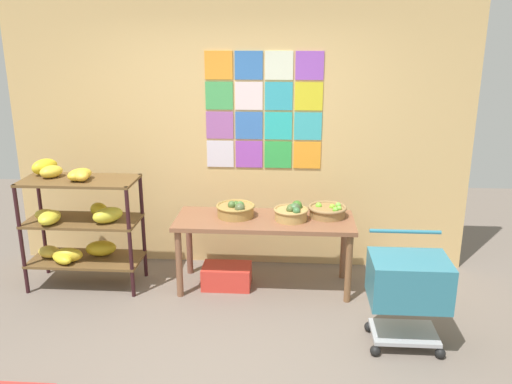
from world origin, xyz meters
The scene contains 9 objects.
ground centered at (0.00, 0.00, 0.00)m, with size 9.58×9.58×0.00m, color #6E6257.
back_wall_with_art centered at (0.00, 1.82, 1.50)m, with size 4.56×0.07×3.00m.
banana_shelf_unit centered at (-1.44, 1.16, 0.67)m, with size 1.04×0.56×1.20m.
display_table centered at (0.30, 1.24, 0.60)m, with size 1.64×0.61×0.68m.
fruit_basket_back_left centered at (0.03, 1.28, 0.75)m, with size 0.36×0.36×0.16m.
fruit_basket_right centered at (0.55, 1.23, 0.76)m, with size 0.32×0.32×0.17m.
fruit_basket_left centered at (0.88, 1.34, 0.74)m, with size 0.36×0.36×0.13m.
produce_crate_under_table centered at (-0.06, 1.21, 0.11)m, with size 0.46×0.29×0.21m, color red.
shopping_cart centered at (1.43, 0.33, 0.51)m, with size 0.58×0.48×0.86m.
Camera 1 is at (0.54, -3.37, 2.34)m, focal length 37.37 mm.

